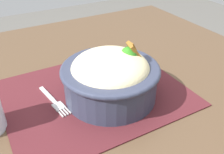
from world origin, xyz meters
name	(u,v)px	position (x,y,z in m)	size (l,w,h in m)	color
table	(101,109)	(0.00, 0.00, 0.67)	(1.03, 0.96, 0.74)	#4C3826
placemat	(95,93)	(0.03, 0.02, 0.74)	(0.41, 0.33, 0.00)	#47191E
bowl	(112,75)	(0.00, 0.05, 0.80)	(0.22, 0.22, 0.12)	#2D3347
fork	(54,102)	(0.12, 0.01, 0.75)	(0.03, 0.13, 0.00)	#B4B4B4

